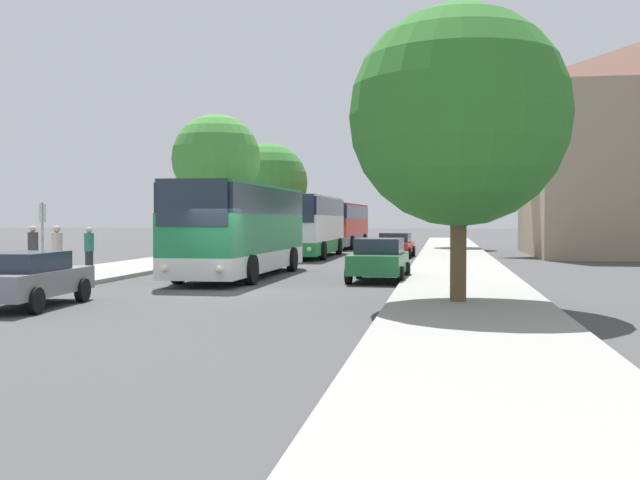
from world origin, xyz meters
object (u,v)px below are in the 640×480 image
Objects in this scene: bus_stop_sign at (42,232)px; tree_right_mid at (454,185)px; pedestrian_walking_back at (89,250)px; tree_right_near at (459,116)px; bus_middle at (310,225)px; pedestrian_waiting_far at (33,250)px; bus_front at (241,228)px; bus_rear at (341,225)px; parked_car_left_curb at (26,278)px; parked_car_right_far at (395,244)px; tree_left_near at (268,183)px; tree_left_far at (216,159)px; parked_car_right_near at (379,259)px; pedestrian_waiting_near at (57,253)px.

tree_right_mid reaches higher than bus_stop_sign.
tree_right_near is at bearing 147.57° from pedestrian_walking_back.
tree_right_near reaches higher than bus_middle.
tree_right_near is at bearing 157.56° from pedestrian_waiting_far.
bus_stop_sign is 0.35× the size of tree_right_near.
bus_front is at bearing -173.95° from pedestrian_walking_back.
tree_right_mid is (8.32, -1.03, 2.89)m from bus_rear.
tree_right_mid is at bearing 70.72° from parked_car_left_curb.
bus_stop_sign is at bearing 113.43° from parked_car_left_curb.
pedestrian_waiting_far reaches higher than parked_car_left_curb.
bus_middle is at bearing 80.93° from parked_car_left_curb.
pedestrian_walking_back reaches higher than parked_car_right_far.
pedestrian_waiting_far is at bearing -112.17° from bus_middle.
parked_car_right_far is 21.44m from pedestrian_waiting_far.
tree_right_near is at bearing -90.67° from tree_right_mid.
pedestrian_walking_back is (0.01, 3.28, -0.73)m from bus_stop_sign.
bus_stop_sign is at bearing -90.02° from tree_left_near.
bus_stop_sign is at bearing -97.72° from bus_rear.
bus_front reaches higher than parked_car_left_curb.
bus_stop_sign is at bearing -92.14° from tree_left_far.
pedestrian_waiting_far is at bearing -97.35° from tree_left_far.
parked_car_right_far is 19.40m from pedestrian_walking_back.
parked_car_right_near is 28.81m from tree_right_mid.
tree_left_far is 25.07m from tree_right_near.
bus_middle is at bearing -67.22° from tree_left_near.
parked_car_right_near is at bearing 16.01° from bus_stop_sign.
pedestrian_waiting_far is at bearing -92.54° from tree_left_near.
bus_rear is at bearing 102.12° from tree_right_near.
parked_car_left_curb is 11.39m from tree_right_near.
tree_right_mid is at bearing 47.00° from tree_left_far.
tree_right_mid reaches higher than parked_car_left_curb.
bus_stop_sign reaches higher than pedestrian_walking_back.
tree_left_near reaches higher than parked_car_left_curb.
tree_right_mid is at bearing 89.33° from tree_right_near.
parked_car_left_curb is at bearing -106.25° from tree_right_mid.
parked_car_right_far is at bearing -51.11° from tree_left_near.
pedestrian_waiting_far reaches higher than parked_car_right_near.
bus_front is at bearing -106.88° from tree_right_mid.
tree_left_far reaches higher than pedestrian_waiting_near.
pedestrian_walking_back is at bearing -109.80° from bus_middle.
bus_rear is 31.62m from pedestrian_waiting_far.
bus_middle is 6.49m from tree_left_far.
bus_middle is 6.03× the size of pedestrian_waiting_far.
tree_left_near reaches higher than parked_car_right_near.
bus_rear is 6.40× the size of pedestrian_walking_back.
parked_car_right_near is at bearing 175.87° from pedestrian_walking_back.
tree_left_near is (-5.60, 0.02, 3.18)m from bus_rear.
parked_car_right_near is at bearing -96.02° from tree_right_mid.
tree_left_near is at bearing 102.21° from bus_front.
bus_middle is at bearing 108.59° from tree_right_near.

